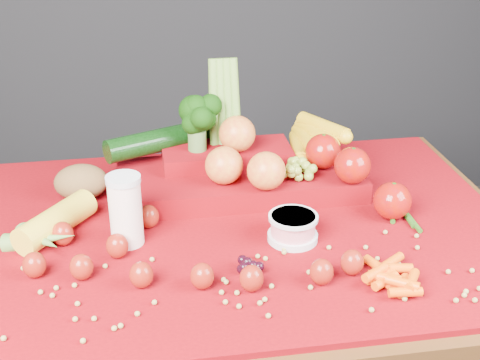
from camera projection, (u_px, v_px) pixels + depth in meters
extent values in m
cube|color=#3E260E|center=(242.00, 241.00, 1.33)|extent=(1.10, 0.80, 0.05)
cube|color=#3E260E|center=(37.00, 316.00, 1.72)|extent=(0.06, 0.06, 0.70)
cube|color=#3E260E|center=(392.00, 281.00, 1.86)|extent=(0.06, 0.06, 0.70)
cube|color=maroon|center=(242.00, 227.00, 1.32)|extent=(1.05, 0.75, 0.01)
cylinder|color=white|center=(126.00, 210.00, 1.22)|extent=(0.06, 0.06, 0.14)
cylinder|color=silver|center=(123.00, 179.00, 1.20)|extent=(0.06, 0.06, 0.01)
cylinder|color=silver|center=(293.00, 237.00, 1.26)|extent=(0.10, 0.10, 0.01)
cylinder|color=#D27F8D|center=(293.00, 225.00, 1.25)|extent=(0.08, 0.08, 0.04)
cylinder|color=silver|center=(293.00, 217.00, 1.24)|extent=(0.09, 0.09, 0.01)
ellipsoid|color=maroon|center=(117.00, 246.00, 1.20)|extent=(0.04, 0.04, 0.05)
cone|color=#194A0D|center=(116.00, 235.00, 1.19)|extent=(0.03, 0.03, 0.01)
ellipsoid|color=maroon|center=(81.00, 267.00, 1.14)|extent=(0.04, 0.04, 0.05)
cone|color=#194A0D|center=(80.00, 256.00, 1.13)|extent=(0.03, 0.03, 0.01)
ellipsoid|color=maroon|center=(141.00, 275.00, 1.12)|extent=(0.04, 0.04, 0.05)
cone|color=#194A0D|center=(140.00, 264.00, 1.11)|extent=(0.03, 0.03, 0.01)
ellipsoid|color=maroon|center=(202.00, 276.00, 1.11)|extent=(0.04, 0.04, 0.05)
cone|color=#194A0D|center=(202.00, 265.00, 1.10)|extent=(0.03, 0.03, 0.01)
ellipsoid|color=maroon|center=(251.00, 278.00, 1.11)|extent=(0.04, 0.04, 0.05)
cone|color=#194A0D|center=(252.00, 267.00, 1.10)|extent=(0.03, 0.03, 0.01)
ellipsoid|color=maroon|center=(322.00, 272.00, 1.12)|extent=(0.04, 0.04, 0.05)
cone|color=#194A0D|center=(322.00, 261.00, 1.11)|extent=(0.03, 0.03, 0.01)
ellipsoid|color=maroon|center=(149.00, 216.00, 1.30)|extent=(0.04, 0.04, 0.05)
cone|color=#194A0D|center=(148.00, 206.00, 1.29)|extent=(0.03, 0.03, 0.01)
ellipsoid|color=maroon|center=(63.00, 234.00, 1.24)|extent=(0.04, 0.04, 0.05)
cone|color=#194A0D|center=(61.00, 223.00, 1.23)|extent=(0.03, 0.03, 0.01)
ellipsoid|color=maroon|center=(352.00, 262.00, 1.15)|extent=(0.04, 0.04, 0.05)
cone|color=#194A0D|center=(353.00, 251.00, 1.14)|extent=(0.03, 0.03, 0.01)
ellipsoid|color=maroon|center=(34.00, 265.00, 1.14)|extent=(0.04, 0.04, 0.05)
cone|color=#194A0D|center=(33.00, 254.00, 1.13)|extent=(0.03, 0.03, 0.01)
cylinder|color=yellow|center=(56.00, 222.00, 1.27)|extent=(0.15, 0.18, 0.06)
ellipsoid|color=brown|center=(81.00, 182.00, 1.40)|extent=(0.11, 0.08, 0.08)
cube|color=maroon|center=(239.00, 181.00, 1.44)|extent=(0.52, 0.22, 0.04)
cube|color=maroon|center=(227.00, 155.00, 1.46)|extent=(0.28, 0.12, 0.03)
sphere|color=#961400|center=(352.00, 165.00, 1.37)|extent=(0.08, 0.08, 0.08)
sphere|color=#961400|center=(392.00, 201.00, 1.32)|extent=(0.08, 0.08, 0.08)
sphere|color=#961400|center=(323.00, 151.00, 1.43)|extent=(0.08, 0.08, 0.08)
sphere|color=#B4301C|center=(224.00, 165.00, 1.36)|extent=(0.08, 0.08, 0.08)
sphere|color=#B4301C|center=(266.00, 171.00, 1.34)|extent=(0.08, 0.08, 0.08)
sphere|color=#B4301C|center=(237.00, 134.00, 1.42)|extent=(0.08, 0.08, 0.08)
cylinder|color=gold|center=(298.00, 147.00, 1.51)|extent=(0.06, 0.15, 0.04)
cylinder|color=gold|center=(307.00, 140.00, 1.50)|extent=(0.04, 0.15, 0.04)
cylinder|color=gold|center=(316.00, 134.00, 1.50)|extent=(0.07, 0.15, 0.04)
cylinder|color=gold|center=(323.00, 127.00, 1.49)|extent=(0.09, 0.15, 0.04)
cylinder|color=#3F662D|center=(197.00, 140.00, 1.44)|extent=(0.04, 0.04, 0.04)
cylinder|color=olive|center=(214.00, 110.00, 1.46)|extent=(0.03, 0.06, 0.22)
cylinder|color=olive|center=(221.00, 109.00, 1.46)|extent=(0.02, 0.06, 0.22)
cylinder|color=olive|center=(228.00, 109.00, 1.46)|extent=(0.02, 0.06, 0.22)
cylinder|color=olive|center=(236.00, 108.00, 1.46)|extent=(0.03, 0.06, 0.22)
cylinder|color=black|center=(161.00, 140.00, 1.47)|extent=(0.25, 0.15, 0.05)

